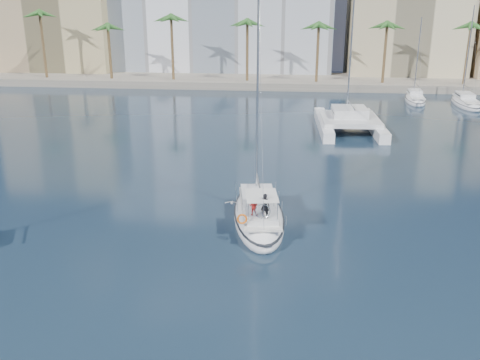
# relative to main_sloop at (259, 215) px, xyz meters

# --- Properties ---
(ground) EXTENTS (160.00, 160.00, 0.00)m
(ground) POSITION_rel_main_sloop_xyz_m (-0.78, -1.25, -0.49)
(ground) COLOR black
(ground) RESTS_ON ground
(quay) EXTENTS (120.00, 14.00, 1.20)m
(quay) POSITION_rel_main_sloop_xyz_m (-0.78, 59.75, 0.11)
(quay) COLOR gray
(quay) RESTS_ON ground
(building_tan_left) EXTENTS (22.00, 14.00, 22.00)m
(building_tan_left) POSITION_rel_main_sloop_xyz_m (-42.78, 67.75, 10.51)
(building_tan_left) COLOR tan
(building_tan_left) RESTS_ON ground
(building_beige) EXTENTS (20.00, 14.00, 20.00)m
(building_beige) POSITION_rel_main_sloop_xyz_m (21.22, 68.75, 9.51)
(building_beige) COLOR #CABB91
(building_beige) RESTS_ON ground
(palm_left) EXTENTS (3.60, 3.60, 12.30)m
(palm_left) POSITION_rel_main_sloop_xyz_m (-34.78, 55.75, 9.79)
(palm_left) COLOR brown
(palm_left) RESTS_ON ground
(palm_centre) EXTENTS (3.60, 3.60, 12.30)m
(palm_centre) POSITION_rel_main_sloop_xyz_m (-0.78, 55.75, 9.79)
(palm_centre) COLOR brown
(palm_centre) RESTS_ON ground
(main_sloop) EXTENTS (4.72, 10.68, 15.32)m
(main_sloop) POSITION_rel_main_sloop_xyz_m (0.00, 0.00, 0.00)
(main_sloop) COLOR white
(main_sloop) RESTS_ON ground
(catamaran) EXTENTS (7.42, 13.97, 19.76)m
(catamaran) POSITION_rel_main_sloop_xyz_m (8.25, 27.47, 0.69)
(catamaran) COLOR white
(catamaran) RESTS_ON ground
(seagull) EXTENTS (1.00, 0.43, 0.19)m
(seagull) POSITION_rel_main_sloop_xyz_m (-1.98, 1.59, 0.19)
(seagull) COLOR silver
(seagull) RESTS_ON ground
(moored_yacht_a) EXTENTS (3.37, 9.52, 11.90)m
(moored_yacht_a) POSITION_rel_main_sloop_xyz_m (19.22, 45.75, -0.49)
(moored_yacht_a) COLOR white
(moored_yacht_a) RESTS_ON ground
(moored_yacht_b) EXTENTS (3.32, 10.83, 13.72)m
(moored_yacht_b) POSITION_rel_main_sloop_xyz_m (25.72, 43.75, -0.49)
(moored_yacht_b) COLOR white
(moored_yacht_b) RESTS_ON ground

